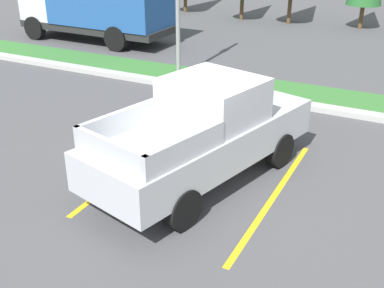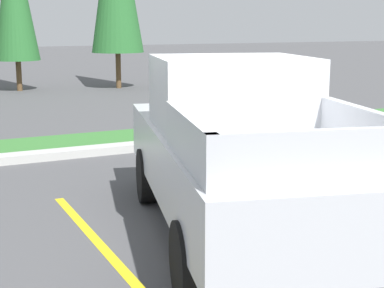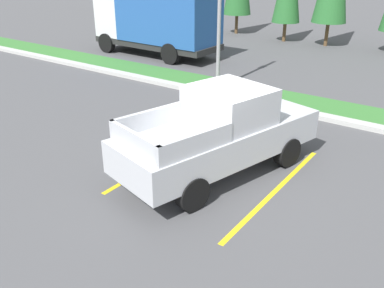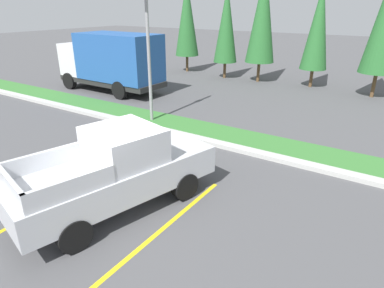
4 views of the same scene
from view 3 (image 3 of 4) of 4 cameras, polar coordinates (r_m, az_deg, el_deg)
ground_plane at (r=10.47m, az=2.91°, el=-3.52°), size 120.00×120.00×0.00m
parking_line_near at (r=11.18m, az=-3.14°, el=-1.56°), size 0.12×4.80×0.01m
parking_line_far at (r=9.78m, az=11.36°, el=-6.20°), size 0.12×4.80×0.01m
curb_strip at (r=14.56m, az=13.66°, el=4.45°), size 56.00×0.40×0.15m
grass_median at (r=15.55m, az=15.22°, el=5.40°), size 56.00×1.80×0.06m
pickup_truck_main at (r=9.97m, az=3.97°, el=1.58°), size 3.16×5.53×2.10m
cargo_truck_distant at (r=22.17m, az=-4.62°, el=16.60°), size 6.84×2.61×3.40m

